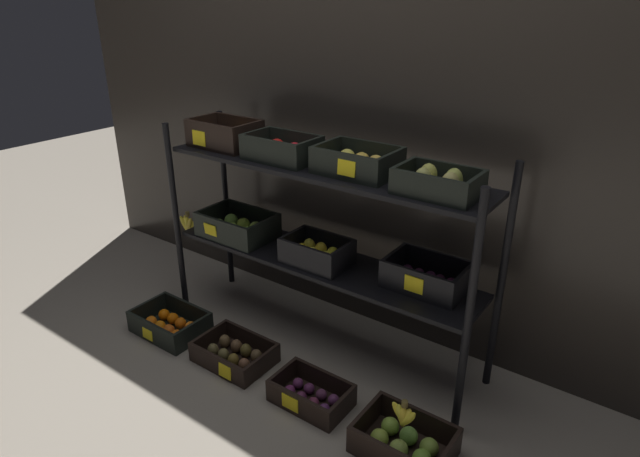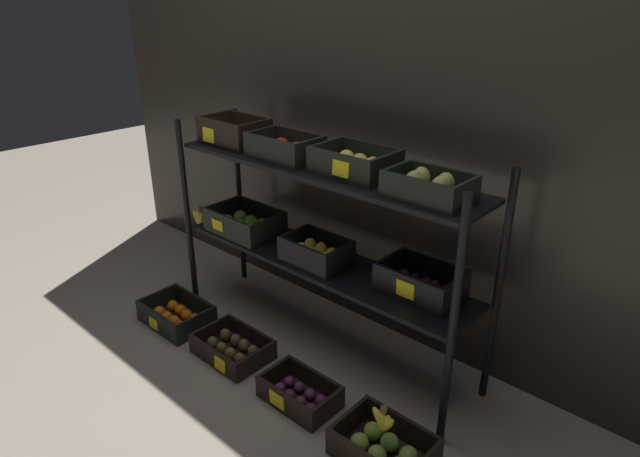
{
  "view_description": "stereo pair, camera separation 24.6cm",
  "coord_description": "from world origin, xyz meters",
  "px_view_note": "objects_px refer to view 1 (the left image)",
  "views": [
    {
      "loc": [
        1.32,
        -1.83,
        1.61
      ],
      "look_at": [
        0.0,
        0.0,
        0.62
      ],
      "focal_mm": 30.11,
      "sensor_mm": 36.0,
      "label": 1
    },
    {
      "loc": [
        1.51,
        -1.68,
        1.61
      ],
      "look_at": [
        0.0,
        0.0,
        0.62
      ],
      "focal_mm": 30.11,
      "sensor_mm": 36.0,
      "label": 2
    }
  ],
  "objects_px": {
    "crate_ground_tangerine": "(170,324)",
    "crate_ground_plum": "(311,395)",
    "display_rack": "(315,209)",
    "banana_bunch_loose": "(404,416)",
    "crate_ground_kiwi": "(235,354)",
    "crate_ground_apple_green": "(404,443)"
  },
  "relations": [
    {
      "from": "crate_ground_plum",
      "to": "banana_bunch_loose",
      "type": "relative_size",
      "value": 2.7
    },
    {
      "from": "display_rack",
      "to": "crate_ground_tangerine",
      "type": "relative_size",
      "value": 4.64
    },
    {
      "from": "crate_ground_kiwi",
      "to": "crate_ground_plum",
      "type": "bearing_deg",
      "value": -1.95
    },
    {
      "from": "display_rack",
      "to": "crate_ground_plum",
      "type": "distance_m",
      "value": 0.81
    },
    {
      "from": "crate_ground_plum",
      "to": "crate_ground_apple_green",
      "type": "bearing_deg",
      "value": -1.31
    },
    {
      "from": "crate_ground_plum",
      "to": "banana_bunch_loose",
      "type": "bearing_deg",
      "value": -1.35
    },
    {
      "from": "display_rack",
      "to": "crate_ground_apple_green",
      "type": "relative_size",
      "value": 4.79
    },
    {
      "from": "display_rack",
      "to": "banana_bunch_loose",
      "type": "xyz_separation_m",
      "value": [
        0.7,
        -0.39,
        -0.54
      ]
    },
    {
      "from": "display_rack",
      "to": "crate_ground_kiwi",
      "type": "xyz_separation_m",
      "value": [
        -0.2,
        -0.37,
        -0.67
      ]
    },
    {
      "from": "crate_ground_plum",
      "to": "crate_ground_apple_green",
      "type": "height_order",
      "value": "crate_ground_apple_green"
    },
    {
      "from": "crate_ground_tangerine",
      "to": "crate_ground_plum",
      "type": "distance_m",
      "value": 0.9
    },
    {
      "from": "crate_ground_plum",
      "to": "crate_ground_apple_green",
      "type": "relative_size",
      "value": 0.93
    },
    {
      "from": "display_rack",
      "to": "crate_ground_kiwi",
      "type": "height_order",
      "value": "display_rack"
    },
    {
      "from": "display_rack",
      "to": "crate_ground_tangerine",
      "type": "bearing_deg",
      "value": -149.11
    },
    {
      "from": "crate_ground_tangerine",
      "to": "crate_ground_kiwi",
      "type": "height_order",
      "value": "crate_ground_tangerine"
    },
    {
      "from": "display_rack",
      "to": "banana_bunch_loose",
      "type": "height_order",
      "value": "display_rack"
    },
    {
      "from": "crate_ground_tangerine",
      "to": "crate_ground_apple_green",
      "type": "height_order",
      "value": "crate_ground_apple_green"
    },
    {
      "from": "banana_bunch_loose",
      "to": "crate_ground_kiwi",
      "type": "bearing_deg",
      "value": 178.34
    },
    {
      "from": "crate_ground_tangerine",
      "to": "banana_bunch_loose",
      "type": "distance_m",
      "value": 1.35
    },
    {
      "from": "crate_ground_kiwi",
      "to": "crate_ground_plum",
      "type": "relative_size",
      "value": 1.08
    },
    {
      "from": "crate_ground_kiwi",
      "to": "crate_ground_apple_green",
      "type": "height_order",
      "value": "crate_ground_apple_green"
    },
    {
      "from": "display_rack",
      "to": "banana_bunch_loose",
      "type": "bearing_deg",
      "value": -29.45
    }
  ]
}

